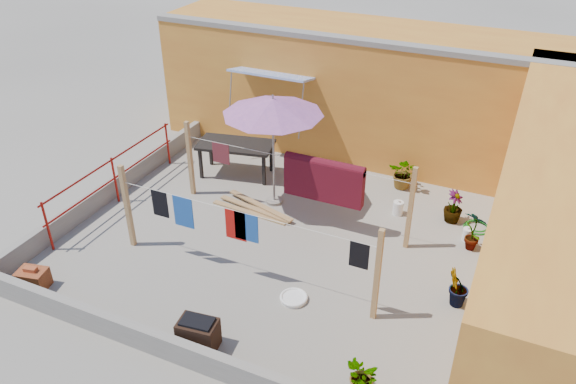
% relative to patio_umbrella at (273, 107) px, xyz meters
% --- Properties ---
extents(ground, '(80.00, 80.00, 0.00)m').
position_rel_patio_umbrella_xyz_m(ground, '(0.63, -1.23, -2.30)').
color(ground, '#9E998E').
rests_on(ground, ground).
extents(wall_back, '(11.00, 3.27, 3.21)m').
position_rel_patio_umbrella_xyz_m(wall_back, '(1.12, 3.46, -0.69)').
color(wall_back, orange).
rests_on(wall_back, ground).
extents(wall_right, '(2.40, 9.00, 3.20)m').
position_rel_patio_umbrella_xyz_m(wall_right, '(5.83, -1.23, -0.70)').
color(wall_right, orange).
rests_on(wall_right, ground).
extents(parapet_front, '(8.30, 0.16, 0.44)m').
position_rel_patio_umbrella_xyz_m(parapet_front, '(0.63, -4.81, -2.08)').
color(parapet_front, gray).
rests_on(parapet_front, ground).
extents(parapet_left, '(0.16, 7.30, 0.44)m').
position_rel_patio_umbrella_xyz_m(parapet_left, '(-3.45, -1.23, -2.08)').
color(parapet_left, gray).
rests_on(parapet_left, ground).
extents(red_railing, '(0.05, 4.20, 1.10)m').
position_rel_patio_umbrella_xyz_m(red_railing, '(-3.22, -1.43, -1.58)').
color(red_railing, maroon).
rests_on(red_railing, ground).
extents(clothesline_rig, '(5.09, 2.35, 1.80)m').
position_rel_patio_umbrella_xyz_m(clothesline_rig, '(1.16, -0.71, -1.24)').
color(clothesline_rig, tan).
rests_on(clothesline_rig, ground).
extents(patio_umbrella, '(2.15, 2.15, 2.56)m').
position_rel_patio_umbrella_xyz_m(patio_umbrella, '(0.00, 0.00, 0.00)').
color(patio_umbrella, gray).
rests_on(patio_umbrella, ground).
extents(outdoor_table, '(1.93, 1.25, 0.84)m').
position_rel_patio_umbrella_xyz_m(outdoor_table, '(-1.39, 0.79, -1.54)').
color(outdoor_table, black).
rests_on(outdoor_table, ground).
extents(brick_stack, '(0.58, 0.48, 0.45)m').
position_rel_patio_umbrella_xyz_m(brick_stack, '(-2.68, -4.43, -2.11)').
color(brick_stack, '#964B22').
rests_on(brick_stack, ground).
extents(lumber_pile, '(1.98, 0.71, 0.12)m').
position_rel_patio_umbrella_xyz_m(lumber_pile, '(-0.22, -0.52, -2.24)').
color(lumber_pile, tan).
rests_on(lumber_pile, ground).
extents(brazier, '(0.66, 0.48, 0.55)m').
position_rel_patio_umbrella_xyz_m(brazier, '(0.80, -4.41, -2.03)').
color(brazier, black).
rests_on(brazier, ground).
extents(white_basin, '(0.50, 0.50, 0.09)m').
position_rel_patio_umbrella_xyz_m(white_basin, '(1.73, -2.80, -2.25)').
color(white_basin, white).
rests_on(white_basin, ground).
extents(water_jug_a, '(0.20, 0.20, 0.31)m').
position_rel_patio_umbrella_xyz_m(water_jug_a, '(4.20, 0.31, -2.16)').
color(water_jug_a, white).
rests_on(water_jug_a, ground).
extents(water_jug_b, '(0.23, 0.23, 0.36)m').
position_rel_patio_umbrella_xyz_m(water_jug_b, '(2.67, 0.66, -2.14)').
color(water_jug_b, white).
rests_on(water_jug_b, ground).
extents(green_hose, '(0.55, 0.55, 0.08)m').
position_rel_patio_umbrella_xyz_m(green_hose, '(4.33, 0.82, -2.26)').
color(green_hose, '#176A1C').
rests_on(green_hose, ground).
extents(plant_back_a, '(0.70, 0.61, 0.77)m').
position_rel_patio_umbrella_xyz_m(plant_back_a, '(2.48, 1.85, -1.91)').
color(plant_back_a, '#235317').
rests_on(plant_back_a, ground).
extents(plant_back_b, '(0.50, 0.50, 0.72)m').
position_rel_patio_umbrella_xyz_m(plant_back_b, '(3.79, 0.88, -1.94)').
color(plant_back_b, '#235317').
rests_on(plant_back_b, ground).
extents(plant_right_a, '(0.57, 0.50, 0.90)m').
position_rel_patio_umbrella_xyz_m(plant_right_a, '(4.33, 0.03, -1.85)').
color(plant_right_a, '#235317').
rests_on(plant_right_a, ground).
extents(plant_right_b, '(0.51, 0.54, 0.77)m').
position_rel_patio_umbrella_xyz_m(plant_right_b, '(4.33, -1.76, -1.91)').
color(plant_right_b, '#235317').
rests_on(plant_right_b, ground).
extents(plant_right_c, '(0.63, 0.67, 0.59)m').
position_rel_patio_umbrella_xyz_m(plant_right_c, '(3.44, -4.21, -2.00)').
color(plant_right_c, '#235317').
rests_on(plant_right_c, ground).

